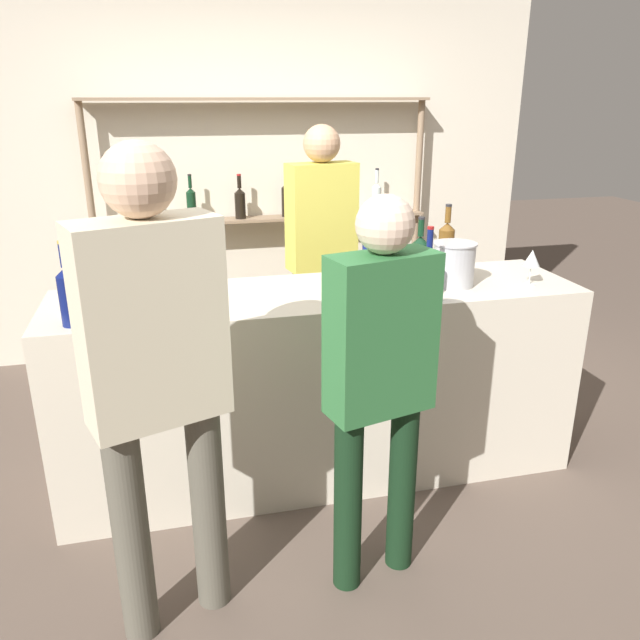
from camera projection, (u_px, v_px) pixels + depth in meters
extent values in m
plane|color=brown|center=(320.00, 467.00, 3.39)|extent=(16.00, 16.00, 0.00)
cube|color=beige|center=(320.00, 384.00, 3.22)|extent=(2.59, 0.66, 1.00)
cube|color=beige|center=(259.00, 167.00, 4.68)|extent=(4.19, 0.12, 2.80)
cylinder|color=#897056|center=(95.00, 240.00, 4.40)|extent=(0.05, 0.05, 1.89)
cylinder|color=#897056|center=(416.00, 224.00, 4.94)|extent=(0.05, 0.05, 1.89)
cube|color=#897056|center=(261.00, 99.00, 4.35)|extent=(2.47, 0.18, 0.02)
cube|color=#897056|center=(264.00, 219.00, 4.63)|extent=(2.47, 0.18, 0.02)
cylinder|color=silver|center=(141.00, 206.00, 4.40)|extent=(0.07, 0.07, 0.24)
cone|color=silver|center=(139.00, 187.00, 4.35)|extent=(0.07, 0.07, 0.03)
cylinder|color=silver|center=(138.00, 179.00, 4.33)|extent=(0.03, 0.03, 0.07)
cylinder|color=gold|center=(138.00, 173.00, 4.32)|extent=(0.03, 0.03, 0.01)
cylinder|color=black|center=(192.00, 207.00, 4.48)|extent=(0.07, 0.07, 0.20)
cone|color=black|center=(190.00, 190.00, 4.44)|extent=(0.07, 0.07, 0.03)
cylinder|color=black|center=(190.00, 182.00, 4.42)|extent=(0.03, 0.03, 0.08)
cylinder|color=black|center=(189.00, 175.00, 4.40)|extent=(0.03, 0.03, 0.01)
cylinder|color=black|center=(240.00, 206.00, 4.56)|extent=(0.08, 0.08, 0.19)
cone|color=black|center=(240.00, 191.00, 4.52)|extent=(0.08, 0.08, 0.04)
cylinder|color=black|center=(239.00, 182.00, 4.50)|extent=(0.03, 0.03, 0.09)
cylinder|color=maroon|center=(239.00, 175.00, 4.48)|extent=(0.03, 0.03, 0.01)
cylinder|color=black|center=(287.00, 202.00, 4.63)|extent=(0.08, 0.08, 0.21)
cone|color=black|center=(287.00, 185.00, 4.59)|extent=(0.08, 0.08, 0.04)
cylinder|color=black|center=(287.00, 177.00, 4.57)|extent=(0.03, 0.03, 0.09)
cylinder|color=gold|center=(286.00, 170.00, 4.55)|extent=(0.03, 0.03, 0.01)
cylinder|color=brown|center=(332.00, 201.00, 4.71)|extent=(0.08, 0.08, 0.20)
cone|color=brown|center=(333.00, 186.00, 4.67)|extent=(0.08, 0.08, 0.03)
cylinder|color=brown|center=(333.00, 178.00, 4.65)|extent=(0.03, 0.03, 0.08)
cylinder|color=black|center=(333.00, 171.00, 4.64)|extent=(0.03, 0.03, 0.01)
cylinder|color=silver|center=(376.00, 200.00, 4.79)|extent=(0.07, 0.07, 0.19)
cone|color=silver|center=(377.00, 185.00, 4.75)|extent=(0.07, 0.07, 0.03)
cylinder|color=silver|center=(377.00, 176.00, 4.73)|extent=(0.03, 0.03, 0.10)
cylinder|color=#232328|center=(377.00, 169.00, 4.71)|extent=(0.03, 0.03, 0.01)
cylinder|color=#0F1956|center=(428.00, 277.00, 2.92)|extent=(0.08, 0.08, 0.20)
cone|color=#0F1956|center=(429.00, 253.00, 2.88)|extent=(0.08, 0.08, 0.03)
cylinder|color=#0F1956|center=(430.00, 239.00, 2.86)|extent=(0.03, 0.03, 0.09)
cylinder|color=maroon|center=(431.00, 228.00, 2.84)|extent=(0.03, 0.03, 0.01)
cylinder|color=#0F1956|center=(70.00, 301.00, 2.56)|extent=(0.08, 0.08, 0.21)
cone|color=#0F1956|center=(66.00, 272.00, 2.52)|extent=(0.08, 0.08, 0.04)
cylinder|color=#0F1956|center=(63.00, 255.00, 2.50)|extent=(0.03, 0.03, 0.10)
cylinder|color=gold|center=(61.00, 242.00, 2.48)|extent=(0.03, 0.03, 0.01)
cylinder|color=black|center=(419.00, 262.00, 3.19)|extent=(0.08, 0.08, 0.20)
cone|color=black|center=(420.00, 240.00, 3.15)|extent=(0.08, 0.08, 0.04)
cylinder|color=black|center=(421.00, 228.00, 3.13)|extent=(0.03, 0.03, 0.09)
cylinder|color=#232328|center=(422.00, 218.00, 3.11)|extent=(0.03, 0.03, 0.01)
cylinder|color=#0F1956|center=(369.00, 263.00, 3.14)|extent=(0.07, 0.07, 0.21)
cone|color=#0F1956|center=(370.00, 240.00, 3.10)|extent=(0.07, 0.07, 0.03)
cylinder|color=#0F1956|center=(370.00, 229.00, 3.08)|extent=(0.03, 0.03, 0.07)
cylinder|color=maroon|center=(370.00, 221.00, 3.07)|extent=(0.03, 0.03, 0.01)
cylinder|color=brown|center=(446.00, 252.00, 3.30)|extent=(0.08, 0.08, 0.24)
cone|color=brown|center=(447.00, 226.00, 3.26)|extent=(0.08, 0.08, 0.04)
cylinder|color=brown|center=(448.00, 215.00, 3.24)|extent=(0.03, 0.03, 0.08)
cylinder|color=#232328|center=(449.00, 205.00, 3.22)|extent=(0.03, 0.03, 0.01)
cylinder|color=silver|center=(529.00, 284.00, 3.15)|extent=(0.06, 0.06, 0.00)
cylinder|color=silver|center=(530.00, 275.00, 3.13)|extent=(0.01, 0.01, 0.09)
cone|color=silver|center=(532.00, 258.00, 3.10)|extent=(0.08, 0.08, 0.08)
cylinder|color=#B2B2B7|center=(454.00, 265.00, 3.11)|extent=(0.20, 0.20, 0.21)
cylinder|color=#B2B2B7|center=(456.00, 244.00, 3.07)|extent=(0.22, 0.22, 0.01)
cylinder|color=brown|center=(303.00, 332.00, 4.14)|extent=(0.12, 0.12, 0.85)
cylinder|color=brown|center=(340.00, 326.00, 4.25)|extent=(0.12, 0.12, 0.85)
cube|color=#D1C64C|center=(322.00, 217.00, 3.94)|extent=(0.46, 0.26, 0.67)
sphere|color=tan|center=(322.00, 144.00, 3.79)|extent=(0.23, 0.23, 0.23)
cylinder|color=black|center=(402.00, 486.00, 2.57)|extent=(0.11, 0.11, 0.77)
cylinder|color=black|center=(348.00, 504.00, 2.46)|extent=(0.11, 0.11, 0.77)
cube|color=#2D6B38|center=(381.00, 335.00, 2.28)|extent=(0.43, 0.27, 0.61)
sphere|color=beige|center=(385.00, 224.00, 2.14)|extent=(0.21, 0.21, 0.21)
cylinder|color=#575347|center=(208.00, 508.00, 2.36)|extent=(0.13, 0.13, 0.87)
cylinder|color=#575347|center=(131.00, 536.00, 2.21)|extent=(0.13, 0.13, 0.87)
cube|color=beige|center=(152.00, 323.00, 2.02)|extent=(0.50, 0.34, 0.68)
sphere|color=#DBB293|center=(138.00, 180.00, 1.87)|extent=(0.23, 0.23, 0.23)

